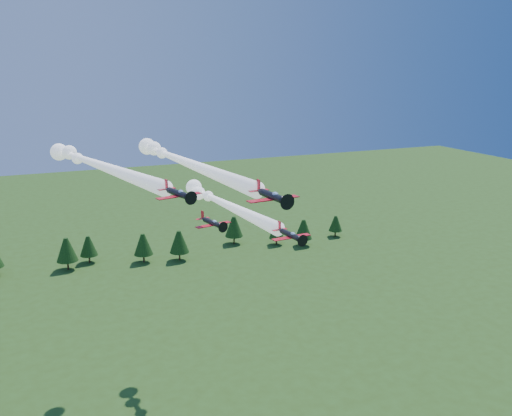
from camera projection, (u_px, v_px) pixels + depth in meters
name	position (u px, v px, depth m)	size (l,w,h in m)	color
plane_lead	(182.00, 161.00, 109.26)	(11.30, 62.29, 3.70)	black
plane_left	(95.00, 164.00, 108.01)	(17.76, 56.16, 3.70)	black
plane_right	(222.00, 202.00, 119.48)	(9.88, 47.58, 3.70)	black
plane_slot	(212.00, 223.00, 96.91)	(6.64, 7.30, 2.32)	black
treeline	(99.00, 249.00, 193.16)	(168.72, 21.15, 11.88)	#382314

